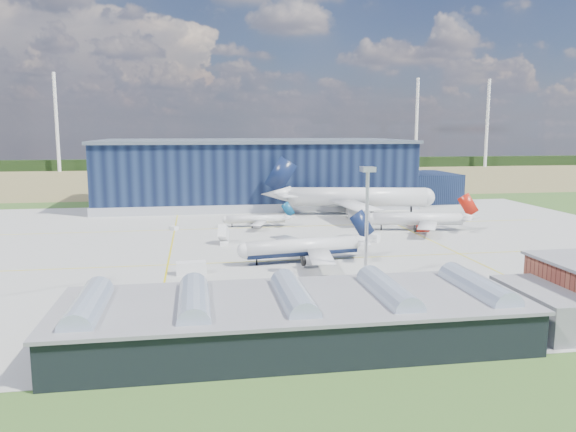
% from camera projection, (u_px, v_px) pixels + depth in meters
% --- Properties ---
extents(ground, '(600.00, 600.00, 0.00)m').
position_uv_depth(ground, '(291.00, 251.00, 140.76)').
color(ground, '#325720').
rests_on(ground, ground).
extents(apron, '(220.00, 160.00, 0.08)m').
position_uv_depth(apron, '(285.00, 243.00, 150.51)').
color(apron, '#A5A59F').
rests_on(apron, ground).
extents(farmland, '(600.00, 220.00, 0.01)m').
position_uv_depth(farmland, '(233.00, 178.00, 355.25)').
color(farmland, olive).
rests_on(farmland, ground).
extents(treeline, '(600.00, 8.00, 8.00)m').
position_uv_depth(treeline, '(226.00, 164.00, 432.64)').
color(treeline, black).
rests_on(treeline, ground).
extents(hangar, '(145.00, 62.00, 26.10)m').
position_uv_depth(hangar, '(259.00, 175.00, 231.86)').
color(hangar, black).
rests_on(hangar, ground).
extents(glass_concourse, '(78.00, 23.00, 8.60)m').
position_uv_depth(glass_concourse, '(318.00, 316.00, 80.65)').
color(glass_concourse, black).
rests_on(glass_concourse, ground).
extents(light_mast_center, '(2.60, 2.60, 23.00)m').
position_uv_depth(light_mast_center, '(367.00, 205.00, 110.76)').
color(light_mast_center, silver).
rests_on(light_mast_center, ground).
extents(airliner_navy, '(39.10, 38.48, 11.21)m').
position_uv_depth(airliner_navy, '(302.00, 238.00, 128.26)').
color(airliner_navy, silver).
rests_on(airliner_navy, ground).
extents(airliner_red, '(39.79, 39.20, 11.16)m').
position_uv_depth(airliner_red, '(417.00, 212.00, 168.14)').
color(airliner_red, silver).
rests_on(airliner_red, ground).
extents(airliner_widebody, '(72.26, 71.21, 20.12)m').
position_uv_depth(airliner_widebody, '(357.00, 187.00, 198.15)').
color(airliner_widebody, silver).
rests_on(airliner_widebody, ground).
extents(airliner_regional, '(24.59, 24.11, 7.63)m').
position_uv_depth(airliner_regional, '(255.00, 215.00, 175.01)').
color(airliner_regional, silver).
rests_on(airliner_regional, ground).
extents(gse_tug_a, '(2.88, 4.09, 1.57)m').
position_uv_depth(gse_tug_a, '(356.00, 298.00, 99.07)').
color(gse_tug_a, '#FAA515').
rests_on(gse_tug_a, ground).
extents(gse_van_a, '(6.37, 3.09, 2.71)m').
position_uv_depth(gse_van_a, '(191.00, 268.00, 117.96)').
color(gse_van_a, silver).
rests_on(gse_van_a, ground).
extents(gse_van_b, '(4.97, 4.90, 2.19)m').
position_uv_depth(gse_van_b, '(371.00, 238.00, 152.40)').
color(gse_van_b, silver).
rests_on(gse_van_b, ground).
extents(gse_cart_b, '(3.16, 3.24, 1.18)m').
position_uv_depth(gse_cart_b, '(174.00, 228.00, 169.89)').
color(gse_cart_b, silver).
rests_on(gse_cart_b, ground).
extents(airstair, '(3.37, 5.71, 3.43)m').
position_uv_depth(airstair, '(224.00, 237.00, 149.53)').
color(airstair, silver).
rests_on(airstair, ground).
extents(car_a, '(4.10, 2.90, 1.29)m').
position_uv_depth(car_a, '(517.00, 278.00, 112.81)').
color(car_a, '#99999E').
rests_on(car_a, ground).
extents(car_b, '(3.30, 1.49, 1.05)m').
position_uv_depth(car_b, '(378.00, 307.00, 94.95)').
color(car_b, '#99999E').
rests_on(car_b, ground).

